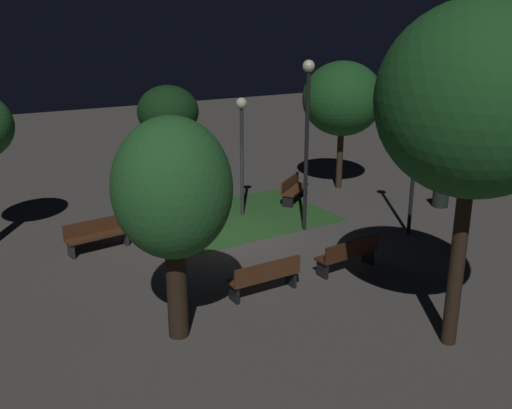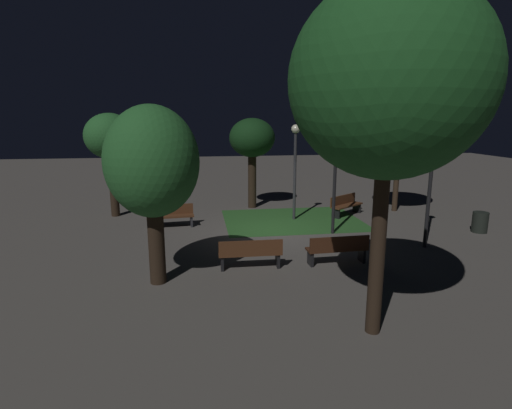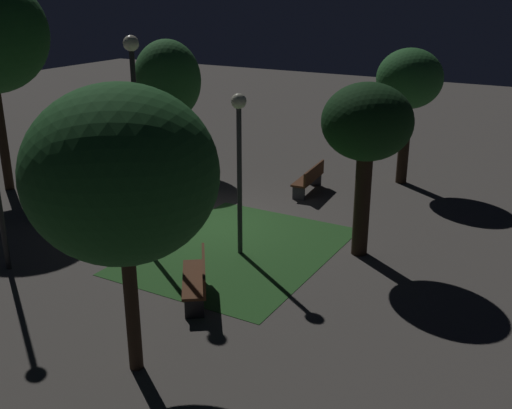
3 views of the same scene
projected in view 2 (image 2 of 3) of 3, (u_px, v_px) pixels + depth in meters
ground_plane at (271, 231)px, 15.27m from camera, size 60.00×60.00×0.00m
grass_lawn at (292, 220)px, 16.91m from camera, size 5.64×4.36×0.01m
bench_front_left at (250, 253)px, 11.38m from camera, size 1.81×0.50×0.88m
bench_back_row at (338, 249)px, 11.75m from camera, size 1.82×0.55×0.88m
bench_path_side at (345, 204)px, 17.67m from camera, size 1.75×1.43×0.88m
bench_lawn_edge at (170, 215)px, 15.75m from camera, size 1.84×0.65×0.88m
tree_near_wall at (252, 140)px, 18.63m from camera, size 2.11×2.11×4.20m
tree_tall_center at (110, 138)px, 16.93m from camera, size 2.10×2.10×4.41m
tree_lawn_side at (400, 134)px, 17.86m from camera, size 3.04×3.04×4.90m
tree_back_left at (389, 82)px, 7.11m from camera, size 3.58×3.58×6.63m
tree_left_canopy at (152, 164)px, 9.89m from camera, size 2.33×2.33×4.55m
lamp_post_plaza_east at (295, 155)px, 16.45m from camera, size 0.36×0.36×3.95m
lamp_post_path_center at (336, 139)px, 14.26m from camera, size 0.36×0.36×5.19m
lamp_post_plaza_west at (434, 144)px, 12.68m from camera, size 0.36×0.36×5.11m
trash_bin at (480, 222)px, 15.07m from camera, size 0.56×0.56×0.77m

